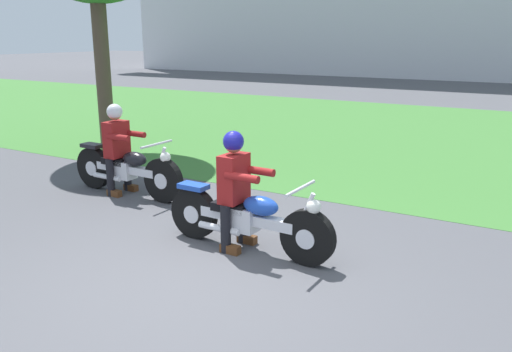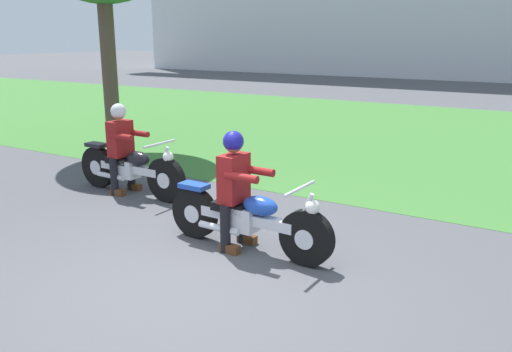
% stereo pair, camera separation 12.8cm
% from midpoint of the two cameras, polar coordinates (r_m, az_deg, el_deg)
% --- Properties ---
extents(ground, '(120.00, 120.00, 0.00)m').
position_cam_midpoint_polar(ground, '(5.41, -7.86, -11.83)').
color(ground, '#4C4C51').
extents(grass_verge, '(60.00, 12.00, 0.01)m').
position_cam_midpoint_polar(grass_verge, '(13.62, 16.80, 4.12)').
color(grass_verge, '#3D7533').
rests_on(grass_verge, ground).
extents(motorcycle_lead, '(2.18, 0.66, 0.87)m').
position_cam_midpoint_polar(motorcycle_lead, '(6.07, -1.51, -4.66)').
color(motorcycle_lead, black).
rests_on(motorcycle_lead, ground).
extents(rider_lead, '(0.56, 0.48, 1.39)m').
position_cam_midpoint_polar(rider_lead, '(6.03, -2.87, -0.56)').
color(rider_lead, black).
rests_on(rider_lead, ground).
extents(motorcycle_follow, '(2.16, 0.66, 0.90)m').
position_cam_midpoint_polar(motorcycle_follow, '(8.44, -14.22, 0.67)').
color(motorcycle_follow, black).
rests_on(motorcycle_follow, ground).
extents(rider_follow, '(0.56, 0.48, 1.42)m').
position_cam_midpoint_polar(rider_follow, '(8.47, -15.19, 3.60)').
color(rider_follow, black).
rests_on(rider_follow, ground).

